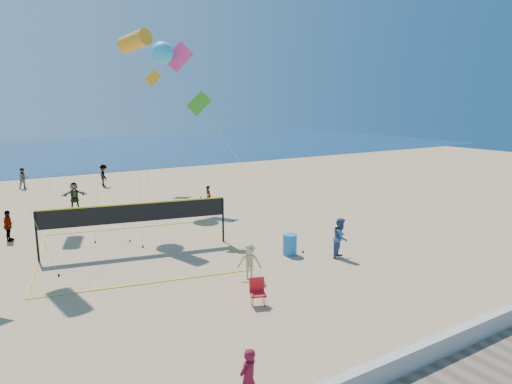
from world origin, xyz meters
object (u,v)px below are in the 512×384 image
camp_chair (257,290)px  trash_barrel (290,245)px  woman (248,379)px  volleyball_net (136,218)px

camp_chair → trash_barrel: size_ratio=1.11×
woman → trash_barrel: (7.38, 8.44, -0.27)m
volleyball_net → woman: bearing=-84.3°
woman → camp_chair: woman is taller
woman → volleyball_net: 12.93m
camp_chair → trash_barrel: camp_chair is taller
trash_barrel → volleyball_net: volleyball_net is taller
camp_chair → volleyball_net: bearing=123.4°
trash_barrel → volleyball_net: (-5.96, 4.38, 1.13)m
woman → volleyball_net: size_ratio=0.15×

